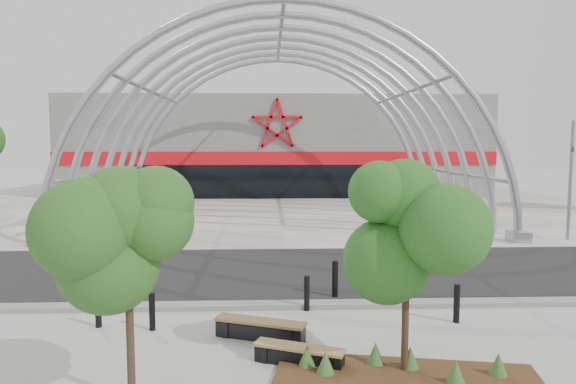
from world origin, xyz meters
TOP-DOWN VIEW (x-y plane):
  - ground at (0.00, 0.00)m, footprint 140.00×140.00m
  - road at (0.00, 3.50)m, footprint 140.00×7.00m
  - forecourt at (0.00, 15.50)m, footprint 60.00×17.00m
  - kerb at (0.00, -0.25)m, footprint 60.00×0.50m
  - arena_building at (0.00, 33.45)m, footprint 34.00×15.24m
  - vault_canopy at (0.00, 15.50)m, footprint 20.80×15.80m
  - planting_bed at (1.77, -4.34)m, footprint 4.89×2.26m
  - signal_pole at (12.44, 8.50)m, footprint 0.17×0.74m
  - street_tree_0 at (-2.91, -5.04)m, footprint 1.79×1.79m
  - street_tree_1 at (1.84, -4.18)m, footprint 1.64×1.64m
  - bench_0 at (-0.85, -2.39)m, footprint 2.04×1.12m
  - bench_1 at (-0.08, -3.73)m, footprint 1.79×1.03m
  - bollard_0 at (-4.60, -1.52)m, footprint 0.14×0.14m
  - bollard_1 at (-3.31, -1.76)m, footprint 0.14×0.14m
  - bollard_2 at (1.17, 0.59)m, footprint 0.16×0.16m
  - bollard_3 at (0.31, -0.52)m, footprint 0.14×0.14m
  - bollard_4 at (3.79, -1.53)m, footprint 0.15×0.15m

SIDE VIEW (x-z plane):
  - ground at x=0.00m, z-range 0.00..0.00m
  - road at x=0.00m, z-range 0.00..0.02m
  - vault_canopy at x=0.00m, z-range -10.16..10.20m
  - forecourt at x=0.00m, z-range 0.00..0.04m
  - kerb at x=0.00m, z-range 0.00..0.12m
  - planting_bed at x=1.77m, z-range -0.13..0.37m
  - bench_1 at x=-0.08m, z-range 0.00..0.37m
  - bench_0 at x=-0.85m, z-range -0.01..0.42m
  - bollard_1 at x=-3.31m, z-range 0.00..0.87m
  - bollard_3 at x=0.31m, z-range 0.00..0.90m
  - bollard_0 at x=-4.60m, z-range 0.00..0.90m
  - bollard_4 at x=3.79m, z-range 0.00..0.92m
  - bollard_2 at x=1.17m, z-range 0.00..1.02m
  - signal_pole at x=12.44m, z-range 0.12..5.33m
  - street_tree_1 at x=1.84m, z-range 0.85..4.72m
  - street_tree_0 at x=-2.91m, z-range 0.89..4.97m
  - arena_building at x=0.00m, z-range -0.01..7.99m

